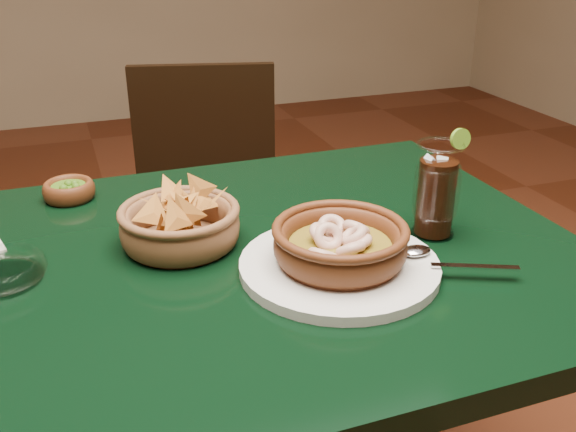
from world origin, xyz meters
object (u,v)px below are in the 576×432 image
object	(u,v)px
shrimp_plate	(340,250)
chip_basket	(180,224)
dining_table	(200,316)
dining_chair	(208,220)
cola_drink	(436,191)

from	to	relation	value
shrimp_plate	chip_basket	bearing A→B (deg)	140.84
shrimp_plate	chip_basket	xyz separation A→B (m)	(-0.20, 0.16, 0.00)
dining_table	chip_basket	bearing A→B (deg)	99.66
dining_table	dining_chair	bearing A→B (deg)	76.11
shrimp_plate	cola_drink	bearing A→B (deg)	17.25
shrimp_plate	cola_drink	xyz separation A→B (m)	(0.19, 0.06, 0.04)
shrimp_plate	chip_basket	size ratio (longest dim) A/B	1.70
dining_chair	chip_basket	xyz separation A→B (m)	(-0.18, -0.64, 0.30)
dining_table	chip_basket	xyz separation A→B (m)	(-0.01, 0.06, 0.13)
dining_table	cola_drink	size ratio (longest dim) A/B	6.87
dining_table	cola_drink	world-z (taller)	cola_drink
chip_basket	dining_table	bearing A→B (deg)	-80.34
dining_chair	shrimp_plate	world-z (taller)	dining_chair
cola_drink	shrimp_plate	bearing A→B (deg)	-162.75
shrimp_plate	chip_basket	distance (m)	0.26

